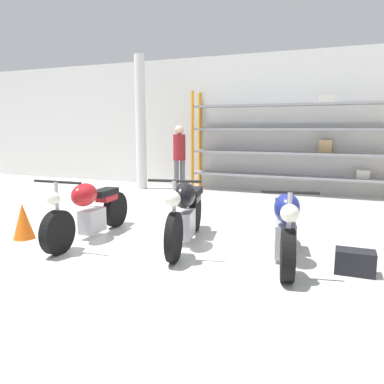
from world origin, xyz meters
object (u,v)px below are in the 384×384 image
at_px(shelving_rack, 289,141).
at_px(toolbox, 355,262).
at_px(traffic_cone, 23,221).
at_px(motorcycle_red, 90,210).
at_px(motorcycle_black, 186,211).
at_px(person_browsing, 179,153).
at_px(motorcycle_blue, 286,228).

distance_m(shelving_rack, toolbox, 5.54).
bearing_deg(toolbox, traffic_cone, -175.63).
height_order(motorcycle_red, motorcycle_black, motorcycle_black).
bearing_deg(shelving_rack, motorcycle_red, -113.59).
relative_size(shelving_rack, person_browsing, 2.85).
distance_m(motorcycle_red, toolbox, 3.74).
distance_m(shelving_rack, motorcycle_blue, 5.17).
bearing_deg(traffic_cone, person_browsing, 83.86).
distance_m(motorcycle_red, traffic_cone, 1.04).
distance_m(person_browsing, traffic_cone, 4.87).
bearing_deg(motorcycle_black, toolbox, 71.60).
bearing_deg(motorcycle_blue, motorcycle_black, -105.67).
distance_m(motorcycle_blue, person_browsing, 5.45).
relative_size(shelving_rack, motorcycle_red, 2.34).
bearing_deg(motorcycle_blue, shelving_rack, 177.13).
relative_size(motorcycle_blue, toolbox, 4.44).
bearing_deg(toolbox, motorcycle_red, 179.59).
bearing_deg(traffic_cone, toolbox, 4.37).
bearing_deg(shelving_rack, person_browsing, -163.82).
relative_size(shelving_rack, traffic_cone, 9.01).
height_order(person_browsing, traffic_cone, person_browsing).
xyz_separation_m(motorcycle_red, motorcycle_black, (1.47, 0.27, 0.06)).
bearing_deg(motorcycle_red, toolbox, 86.58).
height_order(motorcycle_blue, traffic_cone, motorcycle_blue).
xyz_separation_m(motorcycle_black, motorcycle_blue, (1.43, -0.14, -0.08)).
distance_m(shelving_rack, motorcycle_black, 5.04).
bearing_deg(motorcycle_black, person_browsing, -166.07).
bearing_deg(toolbox, person_browsing, 133.27).
bearing_deg(traffic_cone, motorcycle_blue, 7.64).
relative_size(shelving_rack, toolbox, 11.26).
xyz_separation_m(motorcycle_black, person_browsing, (-1.90, 4.12, 0.52)).
distance_m(motorcycle_black, traffic_cone, 2.52).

